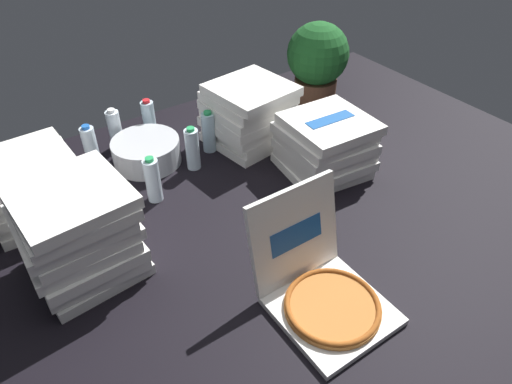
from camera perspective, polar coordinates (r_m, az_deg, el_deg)
ground_plane at (r=1.96m, az=2.36°, el=-4.64°), size 3.20×2.40×0.02m
open_pizza_box at (r=1.65m, az=8.04°, el=-11.49°), size 0.36×0.45×0.38m
pizza_stack_center_far at (r=2.16m, az=-25.70°, el=0.64°), size 0.40×0.40×0.28m
pizza_stack_left_mid at (r=2.22m, az=8.42°, el=5.64°), size 0.41×0.41×0.28m
pizza_stack_center_near at (r=1.78m, az=-20.93°, el=-4.68°), size 0.40×0.40×0.37m
pizza_stack_right_near at (r=2.41m, az=-0.93°, el=9.48°), size 0.43×0.43×0.32m
ice_bucket at (r=2.36m, az=-13.23°, el=4.84°), size 0.33×0.33×0.12m
water_bottle_0 at (r=2.49m, az=-16.82°, el=7.29°), size 0.07×0.07×0.22m
water_bottle_1 at (r=2.38m, az=-19.54°, el=5.24°), size 0.07×0.07×0.22m
water_bottle_2 at (r=2.25m, az=-7.77°, el=5.24°), size 0.07×0.07×0.22m
water_bottle_3 at (r=2.53m, az=-12.92°, el=8.58°), size 0.07×0.07×0.22m
water_bottle_4 at (r=2.08m, az=-12.49°, el=1.45°), size 0.07×0.07×0.22m
water_bottle_5 at (r=2.37m, az=-5.80°, el=7.30°), size 0.07×0.07×0.22m
potted_plant at (r=2.79m, az=7.50°, el=15.65°), size 0.35×0.35×0.48m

